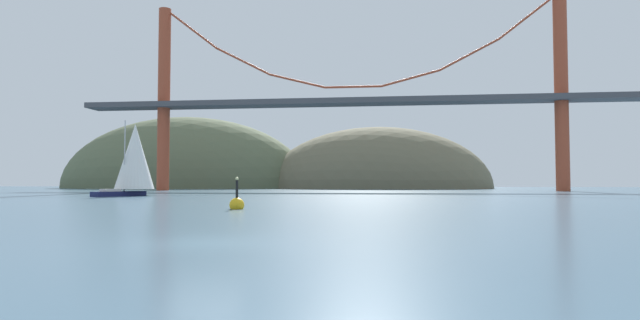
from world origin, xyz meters
The scene contains 6 objects.
ground_plane centered at (0.00, 0.00, 0.00)m, with size 360.00×360.00×0.00m, color #426075.
headland_left centered at (-55.00, 135.00, 0.00)m, with size 79.21×44.00×44.43m, color #5B6647.
headland_center centered at (5.00, 135.00, 0.00)m, with size 67.14×44.00×36.68m, color #6B664C.
suspension_bridge centered at (0.00, 95.00, 20.58)m, with size 124.42×6.00×42.82m.
sailboat_white_mainsail centered at (-29.15, 51.92, 5.46)m, with size 7.34×9.69×10.69m.
channel_buoy centered at (-4.71, 20.07, 0.37)m, with size 1.10×1.10×2.64m.
Camera 1 is at (5.86, -16.24, 2.05)m, focal length 28.19 mm.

